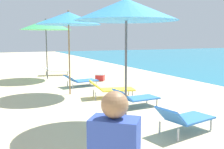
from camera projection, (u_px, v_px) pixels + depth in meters
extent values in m
cylinder|color=#4C4C51|center=(126.00, 74.00, 5.76)|extent=(0.05, 0.05, 2.25)
cone|color=#338CD8|center=(126.00, 10.00, 5.57)|extent=(2.17, 2.17, 0.45)
cube|color=blue|center=(141.00, 98.00, 7.49)|extent=(0.96, 0.63, 0.04)
cube|color=blue|center=(122.00, 95.00, 7.18)|extent=(0.36, 0.59, 0.29)
cylinder|color=#B2B2B7|center=(147.00, 99.00, 7.88)|extent=(0.04, 0.04, 0.21)
cylinder|color=#B2B2B7|center=(157.00, 103.00, 7.47)|extent=(0.04, 0.04, 0.21)
cylinder|color=#B2B2B7|center=(117.00, 103.00, 7.42)|extent=(0.04, 0.04, 0.21)
cylinder|color=#B2B2B7|center=(126.00, 107.00, 7.00)|extent=(0.04, 0.04, 0.21)
cube|color=blue|center=(190.00, 118.00, 5.50)|extent=(1.02, 0.74, 0.04)
cube|color=blue|center=(170.00, 115.00, 5.13)|extent=(0.41, 0.62, 0.31)
cylinder|color=#B2B2B7|center=(192.00, 119.00, 5.92)|extent=(0.04, 0.04, 0.25)
cylinder|color=#B2B2B7|center=(211.00, 125.00, 5.53)|extent=(0.04, 0.04, 0.25)
cylinder|color=#B2B2B7|center=(160.00, 128.00, 5.34)|extent=(0.04, 0.04, 0.25)
cylinder|color=#B2B2B7|center=(178.00, 135.00, 4.95)|extent=(0.04, 0.04, 0.25)
cylinder|color=olive|center=(69.00, 60.00, 8.95)|extent=(0.05, 0.05, 2.32)
cone|color=#338CD8|center=(68.00, 18.00, 8.76)|extent=(2.14, 2.14, 0.42)
sphere|color=olive|center=(68.00, 11.00, 8.73)|extent=(0.06, 0.06, 0.06)
cube|color=blue|center=(85.00, 80.00, 10.65)|extent=(0.98, 0.75, 0.04)
cube|color=blue|center=(70.00, 78.00, 10.32)|extent=(0.42, 0.68, 0.25)
cylinder|color=#B2B2B7|center=(90.00, 82.00, 11.08)|extent=(0.04, 0.04, 0.19)
cylinder|color=#B2B2B7|center=(96.00, 84.00, 10.62)|extent=(0.04, 0.04, 0.19)
cylinder|color=#B2B2B7|center=(67.00, 84.00, 10.58)|extent=(0.04, 0.04, 0.19)
cylinder|color=#B2B2B7|center=(73.00, 86.00, 10.11)|extent=(0.04, 0.04, 0.19)
cube|color=yellow|center=(118.00, 89.00, 8.62)|extent=(1.16, 0.80, 0.04)
cube|color=yellow|center=(96.00, 85.00, 8.46)|extent=(0.50, 0.64, 0.31)
cylinder|color=#B2B2B7|center=(129.00, 92.00, 8.95)|extent=(0.04, 0.04, 0.23)
cylinder|color=#B2B2B7|center=(132.00, 94.00, 8.50)|extent=(0.04, 0.04, 0.23)
cylinder|color=#B2B2B7|center=(94.00, 93.00, 8.72)|extent=(0.04, 0.04, 0.23)
cylinder|color=#B2B2B7|center=(96.00, 96.00, 8.27)|extent=(0.04, 0.04, 0.23)
cylinder|color=#4C4C51|center=(47.00, 55.00, 12.35)|extent=(0.05, 0.05, 2.25)
cone|color=#3FB266|center=(46.00, 25.00, 12.17)|extent=(2.32, 2.32, 0.45)
sphere|color=#4C4C51|center=(46.00, 19.00, 12.13)|extent=(0.06, 0.06, 0.06)
cube|color=white|center=(60.00, 71.00, 13.71)|extent=(1.07, 0.76, 0.04)
cube|color=white|center=(46.00, 68.00, 13.56)|extent=(0.49, 0.63, 0.25)
cylinder|color=#B2B2B7|center=(67.00, 72.00, 14.02)|extent=(0.04, 0.04, 0.21)
cylinder|color=#B2B2B7|center=(68.00, 73.00, 13.58)|extent=(0.04, 0.04, 0.21)
cylinder|color=#B2B2B7|center=(46.00, 73.00, 13.81)|extent=(0.04, 0.04, 0.21)
cylinder|color=#B2B2B7|center=(46.00, 74.00, 13.37)|extent=(0.04, 0.04, 0.21)
sphere|color=#9E704C|center=(115.00, 105.00, 1.96)|extent=(0.20, 0.20, 0.20)
cube|color=red|center=(100.00, 78.00, 11.95)|extent=(0.53, 0.54, 0.27)
cube|color=white|center=(100.00, 74.00, 11.93)|extent=(0.54, 0.55, 0.05)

